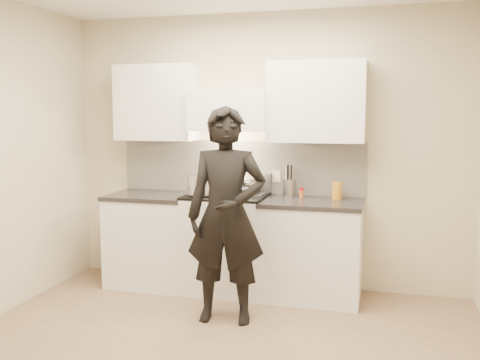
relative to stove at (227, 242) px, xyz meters
name	(u,v)px	position (x,y,z in m)	size (l,w,h in m)	color
ground_plane	(210,356)	(0.30, -1.42, -0.47)	(4.00, 4.00, 0.00)	#896D53
room_shell	(217,130)	(0.24, -1.05, 1.12)	(4.04, 3.54, 2.70)	beige
stove	(227,242)	(0.00, 0.00, 0.00)	(0.76, 0.65, 0.96)	white
counter_right	(312,249)	(0.83, 0.00, -0.01)	(0.92, 0.67, 0.92)	white
counter_left	(153,239)	(-0.78, 0.00, -0.01)	(0.82, 0.67, 0.92)	white
wok	(246,182)	(0.16, 0.13, 0.58)	(0.37, 0.44, 0.30)	#BCBBC1
stock_pot	(202,185)	(-0.20, -0.13, 0.58)	(0.39, 0.28, 0.18)	#BCBBC1
utensil_crock	(289,186)	(0.56, 0.25, 0.54)	(0.11, 0.11, 0.30)	#A6A6A6
spice_jar	(301,192)	(0.70, 0.18, 0.49)	(0.04, 0.04, 0.09)	orange
oil_glass	(337,190)	(1.04, 0.16, 0.53)	(0.09, 0.09, 0.16)	orange
person	(226,215)	(0.22, -0.75, 0.42)	(0.65, 0.43, 1.78)	black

